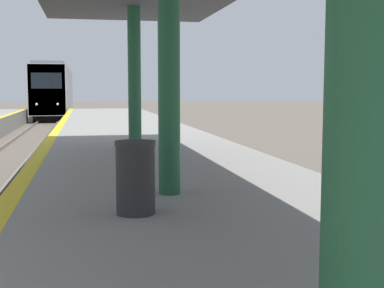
{
  "coord_description": "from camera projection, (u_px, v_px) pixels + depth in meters",
  "views": [
    {
      "loc": [
        2.69,
        -1.02,
        2.5
      ],
      "look_at": [
        5.9,
        15.07,
        0.8
      ],
      "focal_mm": 50.0,
      "sensor_mm": 36.0,
      "label": 1
    }
  ],
  "objects": [
    {
      "name": "trash_bin",
      "position": [
        136.0,
        177.0,
        6.35
      ],
      "size": [
        0.49,
        0.49,
        0.88
      ],
      "color": "#262628",
      "rests_on": "platform_right"
    },
    {
      "name": "train",
      "position": [
        55.0,
        91.0,
        48.54
      ],
      "size": [
        2.65,
        21.61,
        4.53
      ],
      "color": "black",
      "rests_on": "ground"
    }
  ]
}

